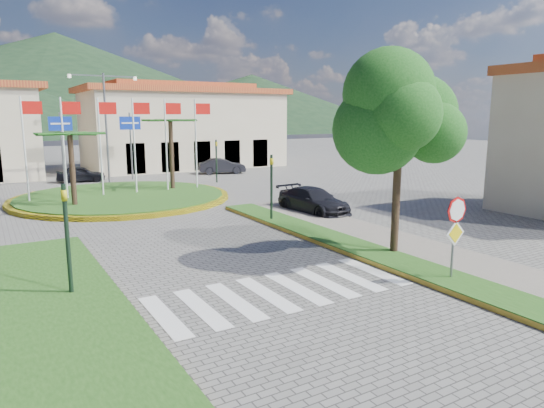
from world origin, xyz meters
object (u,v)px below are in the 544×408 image
deciduous_tree (400,110)px  car_dark_a (81,174)px  roundabout_island (123,197)px  stop_sign (455,225)px  car_dark_b (222,166)px  car_side_right (313,201)px

deciduous_tree → car_dark_a: deciduous_tree is taller
roundabout_island → stop_sign: size_ratio=4.79×
roundabout_island → deciduous_tree: 18.55m
car_dark_a → roundabout_island: bearing=-165.8°
stop_sign → car_dark_b: stop_sign is taller
deciduous_tree → car_dark_a: size_ratio=1.95×
car_dark_b → deciduous_tree: bearing=-175.2°
stop_sign → car_dark_a: bearing=100.8°
roundabout_island → car_dark_a: size_ratio=3.63×
stop_sign → car_side_right: (2.60, 10.83, -1.14)m
roundabout_island → deciduous_tree: deciduous_tree is taller
car_dark_a → car_side_right: (8.25, -18.77, 0.06)m
roundabout_island → car_dark_a: (-0.75, 9.57, 0.42)m
car_dark_a → deciduous_tree: bearing=-157.1°
roundabout_island → stop_sign: 20.69m
roundabout_island → car_dark_a: roundabout_island is taller
car_dark_a → car_side_right: 20.51m
car_dark_b → car_side_right: (-3.22, -18.13, -0.01)m
deciduous_tree → car_dark_b: 26.83m
car_dark_a → car_side_right: car_side_right is taller
car_dark_a → car_dark_b: 11.48m
car_side_right → car_dark_b: bearing=74.6°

